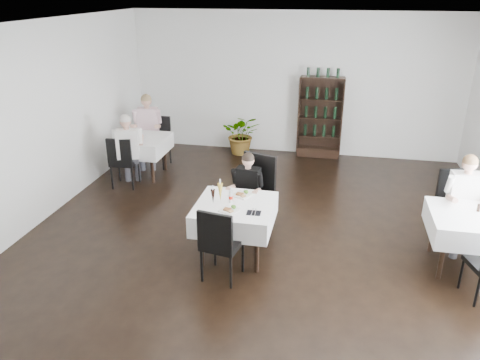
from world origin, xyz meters
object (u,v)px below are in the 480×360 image
wine_shelf (320,118)px  diner_main (247,188)px  main_table (235,214)px  potted_tree (242,134)px

wine_shelf → diner_main: bearing=-103.5°
wine_shelf → main_table: bearing=-101.8°
main_table → potted_tree: potted_tree is taller
potted_tree → diner_main: 3.57m
wine_shelf → main_table: 4.41m
wine_shelf → potted_tree: size_ratio=1.97×
wine_shelf → diner_main: wine_shelf is taller
wine_shelf → main_table: (-0.90, -4.31, -0.23)m
wine_shelf → main_table: size_ratio=1.70×
potted_tree → diner_main: size_ratio=0.72×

